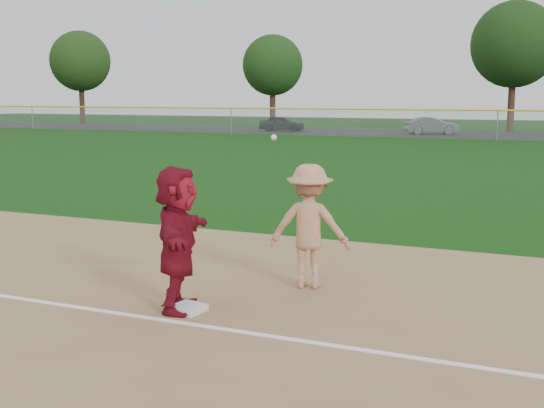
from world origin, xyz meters
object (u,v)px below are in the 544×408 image
at_px(base_runner, 178,239).
at_px(car_left, 282,123).
at_px(car_mid, 432,126).
at_px(first_base, 188,308).

distance_m(base_runner, car_left, 48.19).
bearing_deg(car_mid, car_left, 68.49).
height_order(car_left, car_mid, car_mid).
xyz_separation_m(base_runner, car_left, (-16.98, 45.10, -0.38)).
height_order(first_base, car_mid, car_mid).
bearing_deg(first_base, car_left, 110.80).
distance_m(base_runner, car_mid, 45.71).
bearing_deg(car_left, base_runner, -166.46).
relative_size(first_base, base_runner, 0.20).
height_order(base_runner, car_mid, base_runner).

